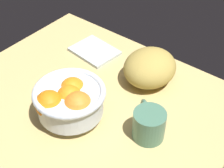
% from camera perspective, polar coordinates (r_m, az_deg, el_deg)
% --- Properties ---
extents(ground_plane, '(0.78, 0.68, 0.03)m').
position_cam_1_polar(ground_plane, '(0.97, -4.39, -4.14)').
color(ground_plane, tan).
extents(fruit_bowl, '(0.19, 0.19, 0.11)m').
position_cam_1_polar(fruit_bowl, '(0.89, -7.26, -2.66)').
color(fruit_bowl, silver).
rests_on(fruit_bowl, ground).
extents(bread_loaf, '(0.15, 0.17, 0.10)m').
position_cam_1_polar(bread_loaf, '(1.01, 6.32, 2.76)').
color(bread_loaf, '#B19746').
rests_on(bread_loaf, ground).
extents(napkin_folded, '(0.16, 0.13, 0.01)m').
position_cam_1_polar(napkin_folded, '(1.14, -2.93, 5.48)').
color(napkin_folded, silver).
rests_on(napkin_folded, ground).
extents(mug, '(0.10, 0.10, 0.08)m').
position_cam_1_polar(mug, '(0.86, 6.13, -6.64)').
color(mug, '#49775F').
rests_on(mug, ground).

